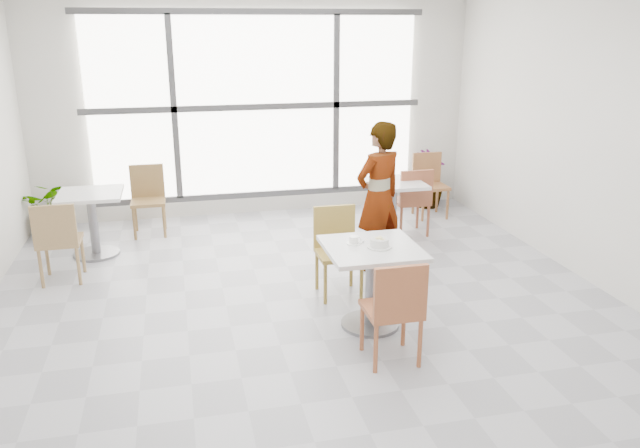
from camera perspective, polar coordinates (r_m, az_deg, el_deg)
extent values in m
plane|color=#9E9EA5|center=(5.81, -0.68, -8.54)|extent=(7.00, 7.00, 0.00)
plane|color=silver|center=(8.72, -5.81, 10.64)|extent=(6.00, 0.00, 6.00)
plane|color=silver|center=(2.22, 19.73, -12.47)|extent=(6.00, 0.00, 6.00)
plane|color=silver|center=(6.63, 25.68, 6.72)|extent=(0.00, 7.00, 7.00)
cube|color=white|center=(8.66, -5.76, 10.59)|extent=(4.40, 0.04, 2.40)
cube|color=#3F3F42|center=(8.63, -5.73, 10.57)|extent=(4.60, 0.05, 0.08)
cube|color=#3F3F42|center=(8.56, -13.16, 10.14)|extent=(0.08, 0.05, 2.40)
cube|color=#3F3F42|center=(8.84, 1.48, 10.82)|extent=(0.08, 0.05, 2.40)
cube|color=#3F3F42|center=(8.87, -5.49, 2.72)|extent=(4.60, 0.05, 0.08)
cube|color=#3F3F42|center=(8.56, -5.99, 18.69)|extent=(4.60, 0.05, 0.08)
cube|color=silver|center=(5.40, 4.75, -2.24)|extent=(0.80, 0.80, 0.04)
cylinder|color=slate|center=(5.54, 4.65, -5.88)|extent=(0.10, 0.10, 0.71)
cylinder|color=slate|center=(5.69, 4.57, -9.02)|extent=(0.52, 0.52, 0.03)
cube|color=#A55936|center=(5.00, 6.50, -7.76)|extent=(0.42, 0.42, 0.04)
cube|color=#A55936|center=(4.74, 7.37, -6.20)|extent=(0.42, 0.04, 0.42)
cylinder|color=#A55936|center=(5.31, 7.62, -8.92)|extent=(0.04, 0.04, 0.41)
cylinder|color=#A55936|center=(5.01, 9.08, -10.69)|extent=(0.04, 0.04, 0.41)
cylinder|color=#A55936|center=(5.20, 3.85, -9.38)|extent=(0.04, 0.04, 0.41)
cylinder|color=#A55936|center=(4.90, 5.10, -11.25)|extent=(0.04, 0.04, 0.41)
cube|color=olive|center=(6.11, 1.73, -2.75)|extent=(0.42, 0.42, 0.04)
cube|color=olive|center=(6.21, 1.30, -0.17)|extent=(0.42, 0.04, 0.42)
cylinder|color=olive|center=(5.99, 0.49, -5.49)|extent=(0.04, 0.04, 0.41)
cylinder|color=olive|center=(6.32, -0.29, -4.24)|extent=(0.04, 0.04, 0.41)
cylinder|color=olive|center=(6.08, 3.80, -5.18)|extent=(0.04, 0.04, 0.41)
cylinder|color=olive|center=(6.40, 2.86, -3.95)|extent=(0.04, 0.04, 0.41)
cylinder|color=silver|center=(5.37, 5.43, -2.09)|extent=(0.21, 0.21, 0.01)
cylinder|color=silver|center=(5.36, 5.44, -1.68)|extent=(0.16, 0.16, 0.07)
torus|color=silver|center=(5.35, 5.45, -1.36)|extent=(0.16, 0.16, 0.01)
cylinder|color=#C9C086|center=(5.36, 5.44, -1.70)|extent=(0.14, 0.14, 0.05)
cylinder|color=#F3EC9C|center=(5.35, 5.49, -1.29)|extent=(0.03, 0.03, 0.01)
cylinder|color=beige|center=(5.34, 5.41, -1.40)|extent=(0.03, 0.03, 0.02)
cylinder|color=beige|center=(5.35, 5.45, -1.35)|extent=(0.03, 0.03, 0.02)
cylinder|color=beige|center=(5.34, 5.90, -1.42)|extent=(0.03, 0.03, 0.02)
cylinder|color=#F5E59E|center=(5.37, 5.65, -1.27)|extent=(0.03, 0.03, 0.02)
cylinder|color=beige|center=(5.36, 5.29, -1.32)|extent=(0.03, 0.03, 0.02)
cylinder|color=beige|center=(5.32, 5.64, -1.41)|extent=(0.03, 0.03, 0.02)
cylinder|color=beige|center=(5.35, 5.19, -1.28)|extent=(0.03, 0.03, 0.02)
cylinder|color=beige|center=(5.38, 5.48, -1.17)|extent=(0.03, 0.03, 0.02)
cylinder|color=beige|center=(5.34, 5.24, -1.29)|extent=(0.03, 0.03, 0.02)
cylinder|color=#F0E69B|center=(5.36, 5.26, -1.27)|extent=(0.03, 0.03, 0.02)
cylinder|color=#EBE597|center=(5.31, 5.52, -1.54)|extent=(0.03, 0.03, 0.02)
cylinder|color=beige|center=(5.34, 5.40, -1.30)|extent=(0.03, 0.03, 0.02)
cylinder|color=beige|center=(5.35, 5.44, -1.34)|extent=(0.03, 0.03, 0.02)
cylinder|color=white|center=(5.45, 3.09, -1.76)|extent=(0.13, 0.13, 0.01)
cylinder|color=white|center=(5.44, 3.10, -1.42)|extent=(0.08, 0.08, 0.06)
torus|color=white|center=(5.45, 3.53, -1.39)|extent=(0.05, 0.01, 0.05)
cylinder|color=black|center=(5.43, 3.10, -1.18)|extent=(0.07, 0.07, 0.00)
cube|color=silver|center=(5.44, 3.66, -1.72)|extent=(0.09, 0.05, 0.00)
sphere|color=silver|center=(5.47, 3.97, -1.63)|extent=(0.02, 0.02, 0.02)
imported|color=black|center=(6.70, 5.36, 2.45)|extent=(0.70, 0.59, 1.62)
cube|color=silver|center=(7.55, -20.22, 2.55)|extent=(0.70, 0.70, 0.04)
cylinder|color=slate|center=(7.65, -19.92, -0.16)|extent=(0.10, 0.10, 0.71)
cylinder|color=slate|center=(7.76, -19.66, -2.55)|extent=(0.52, 0.52, 0.03)
cube|color=silver|center=(7.64, 6.70, 3.71)|extent=(0.70, 0.70, 0.04)
cylinder|color=slate|center=(7.74, 6.60, 1.01)|extent=(0.10, 0.10, 0.71)
cylinder|color=slate|center=(7.84, 6.51, -1.36)|extent=(0.52, 0.52, 0.03)
cube|color=#97764B|center=(7.00, -22.61, -1.45)|extent=(0.42, 0.42, 0.04)
cube|color=#97764B|center=(6.76, -23.08, -0.13)|extent=(0.42, 0.04, 0.42)
cylinder|color=#97764B|center=(7.22, -20.79, -2.59)|extent=(0.04, 0.04, 0.41)
cylinder|color=#97764B|center=(6.88, -21.13, -3.61)|extent=(0.04, 0.04, 0.41)
cylinder|color=#97764B|center=(7.28, -23.59, -2.76)|extent=(0.04, 0.04, 0.41)
cylinder|color=#97764B|center=(6.94, -24.07, -3.78)|extent=(0.04, 0.04, 0.41)
cube|color=olive|center=(8.18, -15.38, 1.96)|extent=(0.42, 0.42, 0.04)
cube|color=olive|center=(8.31, -15.47, 3.83)|extent=(0.42, 0.04, 0.42)
cylinder|color=olive|center=(8.08, -16.55, 0.00)|extent=(0.04, 0.04, 0.41)
cylinder|color=olive|center=(8.43, -16.44, 0.73)|extent=(0.04, 0.04, 0.41)
cylinder|color=olive|center=(8.07, -14.01, 0.17)|extent=(0.04, 0.04, 0.41)
cylinder|color=olive|center=(8.41, -14.00, 0.90)|extent=(0.04, 0.04, 0.41)
cube|color=brown|center=(8.01, 8.22, 2.08)|extent=(0.42, 0.42, 0.04)
cube|color=brown|center=(7.78, 8.80, 3.34)|extent=(0.42, 0.04, 0.42)
cylinder|color=brown|center=(8.29, 8.87, 0.99)|extent=(0.04, 0.04, 0.41)
cylinder|color=brown|center=(7.98, 9.82, 0.25)|extent=(0.04, 0.04, 0.41)
cylinder|color=brown|center=(8.17, 6.52, 0.82)|extent=(0.04, 0.04, 0.41)
cylinder|color=brown|center=(7.85, 7.39, 0.07)|extent=(0.04, 0.04, 0.41)
cube|color=brown|center=(8.77, 10.07, 3.38)|extent=(0.42, 0.42, 0.04)
cube|color=brown|center=(8.89, 9.68, 5.11)|extent=(0.42, 0.04, 0.42)
cylinder|color=brown|center=(8.60, 9.35, 1.57)|extent=(0.04, 0.04, 0.41)
cylinder|color=brown|center=(8.92, 8.48, 2.21)|extent=(0.04, 0.04, 0.41)
cylinder|color=brown|center=(8.74, 11.54, 1.71)|extent=(0.04, 0.04, 0.41)
cylinder|color=brown|center=(9.06, 10.61, 2.33)|extent=(0.04, 0.04, 0.41)
imported|color=#57873B|center=(8.61, -23.28, 1.34)|extent=(0.74, 0.67, 0.70)
imported|color=#3B7636|center=(9.27, 9.83, 4.05)|extent=(0.59, 0.59, 0.82)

